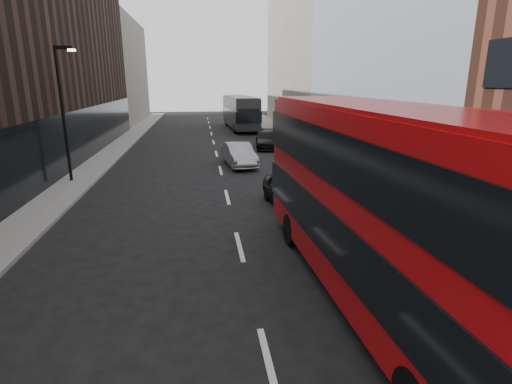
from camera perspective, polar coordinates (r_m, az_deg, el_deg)
name	(u,v)px	position (r m, az deg, el deg)	size (l,w,h in m)	color
sidewalk_right	(314,153)	(31.24, 8.34, 5.59)	(3.00, 80.00, 0.15)	slate
sidewalk_left	(106,158)	(30.77, -20.70, 4.59)	(2.00, 80.00, 0.15)	slate
building_modern_block	(400,6)	(28.83, 19.92, 23.68)	(5.03, 22.00, 20.00)	#AAB1B5
building_victorian	(305,43)	(50.30, 6.96, 20.34)	(6.50, 24.00, 21.00)	#69635C
building_left_mid	(64,60)	(36.06, -25.73, 16.65)	(5.00, 24.00, 14.00)	black
building_left_far	(118,72)	(57.47, -19.06, 15.89)	(5.00, 20.00, 13.00)	#69635C
street_lamp	(64,105)	(23.63, -25.79, 11.07)	(1.06, 0.22, 7.00)	black
red_bus	(384,198)	(10.06, 17.88, -0.84)	(3.31, 12.24, 4.90)	#A80A0D
grey_bus	(240,112)	(46.62, -2.28, 11.39)	(3.33, 11.63, 3.71)	black
car_a	(291,191)	(17.68, 5.04, 0.15)	(1.74, 4.32, 1.47)	black
car_b	(239,155)	(26.35, -2.46, 5.37)	(1.58, 4.55, 1.50)	gray
car_c	(268,140)	(33.47, 1.67, 7.49)	(1.95, 4.81, 1.40)	black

